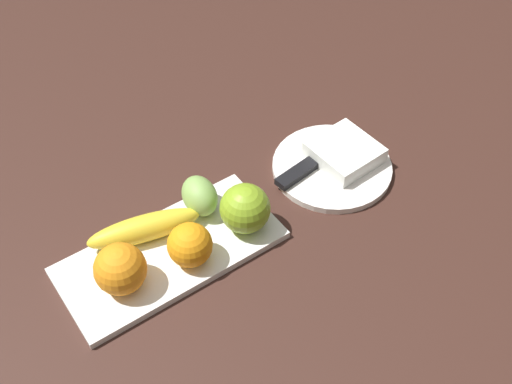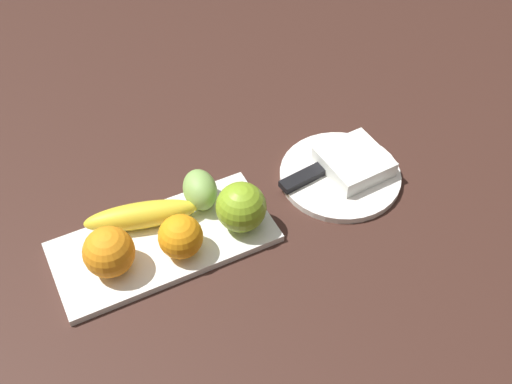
% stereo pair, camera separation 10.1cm
% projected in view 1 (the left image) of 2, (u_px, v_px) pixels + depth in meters
% --- Properties ---
extents(ground_plane, '(2.40, 2.40, 0.00)m').
position_uv_depth(ground_plane, '(163.00, 264.00, 0.97)').
color(ground_plane, '#382019').
extents(fruit_tray, '(0.34, 0.15, 0.01)m').
position_uv_depth(fruit_tray, '(171.00, 253.00, 0.98)').
color(fruit_tray, white).
rests_on(fruit_tray, ground_plane).
extents(apple, '(0.08, 0.08, 0.08)m').
position_uv_depth(apple, '(245.00, 209.00, 0.98)').
color(apple, '#81A923').
rests_on(apple, fruit_tray).
extents(banana, '(0.18, 0.08, 0.04)m').
position_uv_depth(banana, '(143.00, 229.00, 0.97)').
color(banana, yellow).
rests_on(banana, fruit_tray).
extents(orange_near_apple, '(0.08, 0.08, 0.08)m').
position_uv_depth(orange_near_apple, '(120.00, 269.00, 0.90)').
color(orange_near_apple, orange).
rests_on(orange_near_apple, fruit_tray).
extents(orange_near_banana, '(0.07, 0.07, 0.07)m').
position_uv_depth(orange_near_banana, '(190.00, 245.00, 0.94)').
color(orange_near_banana, orange).
rests_on(orange_near_banana, fruit_tray).
extents(grape_bunch, '(0.06, 0.08, 0.06)m').
position_uv_depth(grape_bunch, '(200.00, 196.00, 1.01)').
color(grape_bunch, '#84B156').
rests_on(grape_bunch, fruit_tray).
extents(dinner_plate, '(0.20, 0.20, 0.01)m').
position_uv_depth(dinner_plate, '(332.00, 167.00, 1.10)').
color(dinner_plate, white).
rests_on(dinner_plate, ground_plane).
extents(folded_napkin, '(0.11, 0.11, 0.03)m').
position_uv_depth(folded_napkin, '(344.00, 152.00, 1.10)').
color(folded_napkin, white).
rests_on(folded_napkin, dinner_plate).
extents(knife, '(0.18, 0.04, 0.01)m').
position_uv_depth(knife, '(305.00, 168.00, 1.08)').
color(knife, silver).
rests_on(knife, dinner_plate).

